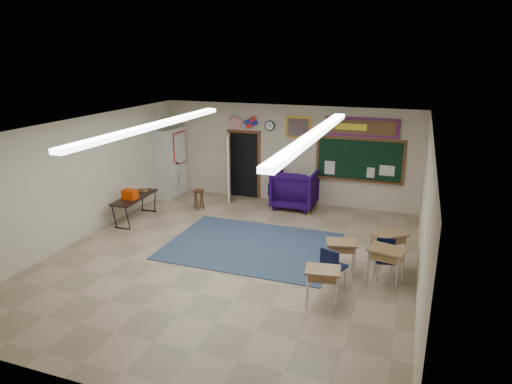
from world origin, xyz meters
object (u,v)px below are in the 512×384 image
(wooden_stool, at_px, (199,199))
(student_desk_front_left, at_px, (341,256))
(folding_table, at_px, (135,207))
(wingback_armchair, at_px, (295,189))
(student_desk_front_right, at_px, (388,248))

(wooden_stool, bearing_deg, student_desk_front_left, -30.57)
(student_desk_front_left, height_order, wooden_stool, student_desk_front_left)
(folding_table, height_order, wooden_stool, folding_table)
(wingback_armchair, bearing_deg, student_desk_front_right, 132.49)
(student_desk_front_left, xyz_separation_m, wooden_stool, (-4.67, 2.76, -0.11))
(wingback_armchair, bearing_deg, wooden_stool, 24.80)
(wingback_armchair, xyz_separation_m, student_desk_front_left, (2.04, -3.94, -0.16))
(wingback_armchair, distance_m, folding_table, 4.68)
(wingback_armchair, bearing_deg, student_desk_front_left, 118.13)
(wingback_armchair, height_order, student_desk_front_right, wingback_armchair)
(student_desk_front_left, bearing_deg, folding_table, 154.07)
(wingback_armchair, distance_m, wooden_stool, 2.90)
(student_desk_front_right, bearing_deg, student_desk_front_left, -179.43)
(student_desk_front_left, xyz_separation_m, folding_table, (-5.94, 1.37, -0.04))
(student_desk_front_right, relative_size, wooden_stool, 1.43)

